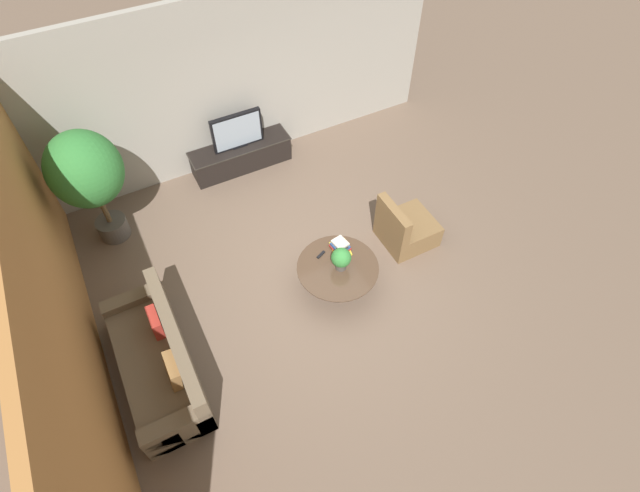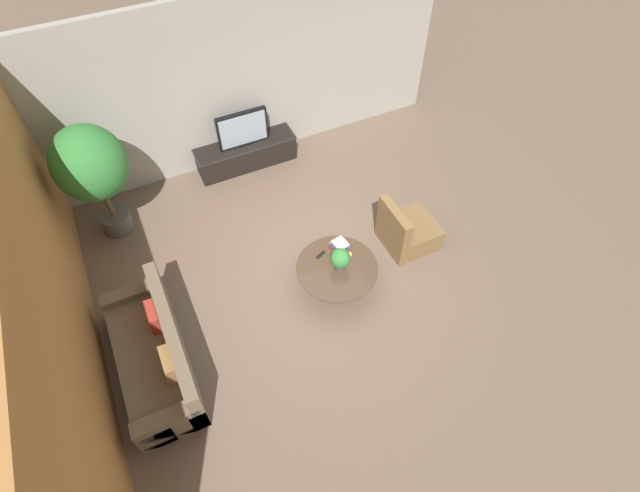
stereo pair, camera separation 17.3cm
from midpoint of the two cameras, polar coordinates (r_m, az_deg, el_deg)
The scene contains 12 objects.
ground_plane at distance 7.59m, azimuth 0.74°, elevation -3.97°, with size 24.00×24.00×0.00m, color brown.
back_wall_stone at distance 8.77m, azimuth -8.93°, elevation 18.00°, with size 7.40×0.12×3.00m, color #A39E93.
side_wall_left at distance 6.38m, azimuth -27.49°, elevation -4.78°, with size 0.12×7.40×3.00m, color #B2753D.
media_console at distance 9.25m, azimuth -7.89°, elevation 10.41°, with size 1.81×0.50×0.48m.
television at distance 8.90m, azimuth -8.28°, elevation 13.08°, with size 0.90×0.13×0.65m.
coffee_table at distance 7.29m, azimuth 2.61°, elevation -3.07°, with size 1.19×1.19×0.44m.
couch_by_wall at distance 6.95m, azimuth -17.56°, elevation -11.84°, with size 0.84×2.12×0.84m.
armchair_wicker at distance 7.97m, azimuth 10.53°, elevation 1.67°, with size 0.80×0.76×0.86m.
potted_palm_tall at distance 7.94m, azimuth -24.14°, elevation 8.23°, with size 1.06×1.06×2.00m.
potted_plant_tabletop at distance 7.01m, azimuth 3.04°, elevation -1.51°, with size 0.29×0.29×0.38m.
book_stack at distance 7.34m, azimuth 3.02°, elevation -0.11°, with size 0.31×0.36×0.15m.
remote_black at distance 7.31m, azimuth 0.76°, elevation -1.01°, with size 0.04×0.16×0.02m, color black.
Camera 2 is at (-1.86, -3.91, 6.23)m, focal length 28.00 mm.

